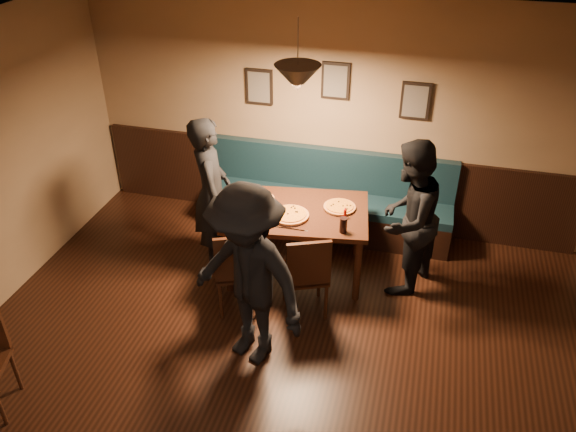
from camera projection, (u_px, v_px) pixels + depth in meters
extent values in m
plane|color=silver|center=(224.00, 118.00, 3.07)|extent=(7.00, 7.00, 0.00)
plane|color=#8C704F|center=(334.00, 117.00, 6.67)|extent=(6.00, 0.00, 6.00)
cube|color=black|center=(331.00, 186.00, 7.13)|extent=(5.88, 0.06, 1.00)
cube|color=black|center=(259.00, 87.00, 6.68)|extent=(0.32, 0.04, 0.42)
cube|color=black|center=(336.00, 81.00, 6.41)|extent=(0.32, 0.04, 0.42)
cube|color=black|center=(415.00, 101.00, 6.30)|extent=(0.32, 0.04, 0.42)
cone|color=black|center=(298.00, 78.00, 5.28)|extent=(0.44, 0.44, 0.25)
cube|color=black|center=(296.00, 241.00, 6.27)|extent=(1.64, 1.18, 0.81)
imported|color=black|center=(212.00, 193.00, 6.22)|extent=(0.63, 0.75, 1.76)
imported|color=black|center=(408.00, 219.00, 5.82)|extent=(0.91, 1.01, 1.71)
imported|color=black|center=(248.00, 278.00, 4.94)|extent=(1.33, 1.05, 1.80)
cylinder|color=gold|center=(259.00, 199.00, 6.20)|extent=(0.45, 0.45, 0.04)
cylinder|color=#C85825|center=(290.00, 215.00, 5.93)|extent=(0.50, 0.50, 0.04)
cylinder|color=orange|center=(340.00, 207.00, 6.07)|extent=(0.44, 0.44, 0.04)
cylinder|color=black|center=(343.00, 225.00, 5.66)|extent=(0.09, 0.09, 0.16)
cylinder|color=#890904|center=(345.00, 213.00, 5.88)|extent=(0.04, 0.04, 0.13)
cube|color=#1C6B2A|center=(253.00, 193.00, 6.34)|extent=(0.18, 0.18, 0.01)
cube|color=#1B672C|center=(235.00, 217.00, 5.92)|extent=(0.18, 0.18, 0.01)
cube|color=silver|center=(290.00, 229.00, 5.75)|extent=(0.18, 0.02, 0.00)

